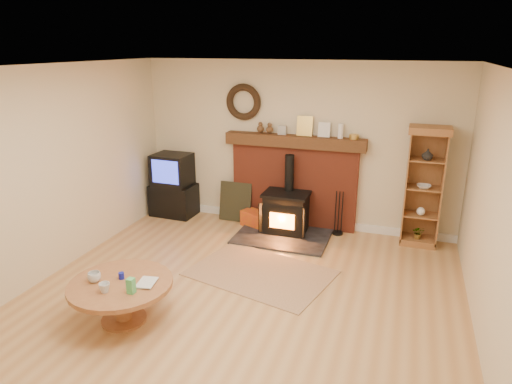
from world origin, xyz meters
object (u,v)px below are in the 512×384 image
(wood_stove, at_px, (285,215))
(tv_unit, at_px, (173,186))
(curio_cabinet, at_px, (424,187))
(coffee_table, at_px, (121,290))

(wood_stove, bearing_deg, tv_unit, 174.37)
(tv_unit, xyz_separation_m, curio_cabinet, (3.99, 0.08, 0.37))
(wood_stove, height_order, curio_cabinet, curio_cabinet)
(wood_stove, height_order, coffee_table, wood_stove)
(wood_stove, distance_m, curio_cabinet, 2.05)
(coffee_table, bearing_deg, tv_unit, 108.67)
(curio_cabinet, height_order, coffee_table, curio_cabinet)
(wood_stove, relative_size, tv_unit, 1.31)
(curio_cabinet, bearing_deg, wood_stove, -171.72)
(wood_stove, height_order, tv_unit, wood_stove)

